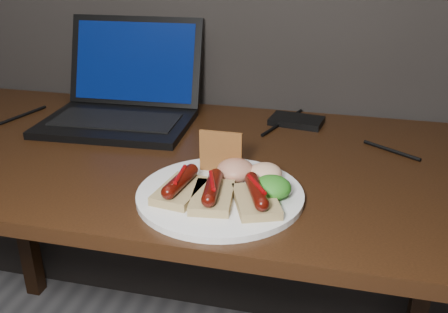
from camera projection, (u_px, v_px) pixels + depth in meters
desk at (169, 187)px, 1.15m from camera, size 1.40×0.70×0.75m
laptop at (124, 99)px, 1.29m from camera, size 0.38×0.35×0.25m
hard_drive at (297, 121)px, 1.28m from camera, size 0.14×0.10×0.02m
desk_cables at (191, 128)px, 1.25m from camera, size 1.04×0.34×0.01m
plate at (220, 194)px, 0.92m from camera, size 0.33×0.33×0.01m
bread_sausage_left at (181, 187)px, 0.90m from camera, size 0.09×0.12×0.04m
bread_sausage_center at (212, 193)px, 0.88m from camera, size 0.08×0.12×0.04m
bread_sausage_right at (256, 197)px, 0.87m from camera, size 0.11×0.13×0.04m
crispbread at (221, 152)px, 0.98m from camera, size 0.09×0.01×0.08m
salad_greens at (272, 187)px, 0.89m from camera, size 0.07×0.07×0.04m
salsa_mound at (235, 170)px, 0.96m from camera, size 0.07×0.07×0.04m
coleslaw_mound at (265, 173)px, 0.95m from camera, size 0.06×0.06×0.04m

